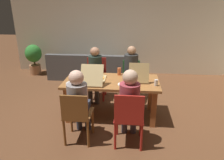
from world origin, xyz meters
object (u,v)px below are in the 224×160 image
(drinking_glass_0, at_px, (156,83))
(chair_2, at_px, (131,78))
(dining_table, at_px, (111,86))
(chair_3, at_px, (96,76))
(potted_plant, at_px, (34,57))
(person_1, at_px, (130,100))
(couch, at_px, (87,69))
(plate_0, at_px, (73,83))
(drinking_glass_1, at_px, (119,71))
(plate_1, at_px, (123,84))
(person_0, at_px, (79,99))
(pizza_box_0, at_px, (94,78))
(chair_1, at_px, (129,117))
(chair_0, at_px, (77,115))
(person_3, at_px, (95,70))
(person_2, at_px, (131,70))
(pizza_box_1, at_px, (138,77))

(drinking_glass_0, bearing_deg, chair_2, 112.80)
(dining_table, distance_m, chair_3, 0.98)
(dining_table, bearing_deg, potted_plant, 138.33)
(person_1, relative_size, couch, 0.56)
(chair_3, distance_m, couch, 1.37)
(chair_3, height_order, plate_0, chair_3)
(dining_table, height_order, drinking_glass_1, drinking_glass_1)
(plate_1, xyz_separation_m, couch, (-1.16, 2.32, -0.47))
(person_0, bearing_deg, couch, 99.55)
(couch, bearing_deg, pizza_box_0, -74.20)
(chair_1, height_order, plate_1, chair_1)
(chair_2, distance_m, potted_plant, 3.27)
(chair_0, bearing_deg, couch, 99.10)
(person_0, relative_size, person_3, 0.99)
(chair_1, height_order, drinking_glass_1, chair_1)
(chair_0, bearing_deg, plate_0, 109.45)
(plate_1, bearing_deg, chair_3, 122.56)
(chair_0, bearing_deg, chair_3, 90.00)
(dining_table, relative_size, person_1, 1.45)
(person_2, xyz_separation_m, pizza_box_0, (-0.67, -0.77, 0.07))
(drinking_glass_1, height_order, potted_plant, potted_plant)
(pizza_box_0, relative_size, couch, 0.29)
(chair_0, bearing_deg, person_2, 64.35)
(dining_table, xyz_separation_m, pizza_box_1, (0.50, 0.08, 0.17))
(chair_0, bearing_deg, drinking_glass_1, 65.66)
(person_1, relative_size, pizza_box_1, 2.76)
(chair_1, distance_m, person_1, 0.25)
(person_3, relative_size, drinking_glass_0, 10.84)
(person_2, distance_m, person_3, 0.79)
(pizza_box_1, bearing_deg, drinking_glass_0, -40.88)
(chair_1, bearing_deg, plate_0, 145.89)
(person_0, relative_size, chair_3, 1.29)
(person_1, bearing_deg, couch, 113.76)
(dining_table, xyz_separation_m, chair_2, (0.35, 0.88, -0.14))
(dining_table, distance_m, drinking_glass_1, 0.40)
(chair_0, relative_size, drinking_glass_1, 5.90)
(pizza_box_0, relative_size, plate_1, 3.06)
(person_3, xyz_separation_m, pizza_box_0, (0.12, -0.75, 0.09))
(pizza_box_1, bearing_deg, chair_3, 140.12)
(chair_3, relative_size, plate_1, 4.52)
(dining_table, relative_size, person_2, 1.44)
(pizza_box_0, xyz_separation_m, drinking_glass_1, (0.44, 0.36, 0.02))
(chair_0, xyz_separation_m, chair_3, (-0.00, 1.77, -0.00))
(person_1, bearing_deg, chair_2, 90.00)
(person_1, distance_m, person_3, 1.69)
(pizza_box_1, relative_size, couch, 0.20)
(chair_2, bearing_deg, dining_table, -111.83)
(drinking_glass_0, xyz_separation_m, potted_plant, (-3.39, 2.49, -0.24))
(person_0, distance_m, plate_1, 0.89)
(dining_table, xyz_separation_m, drinking_glass_1, (0.12, 0.33, 0.19))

